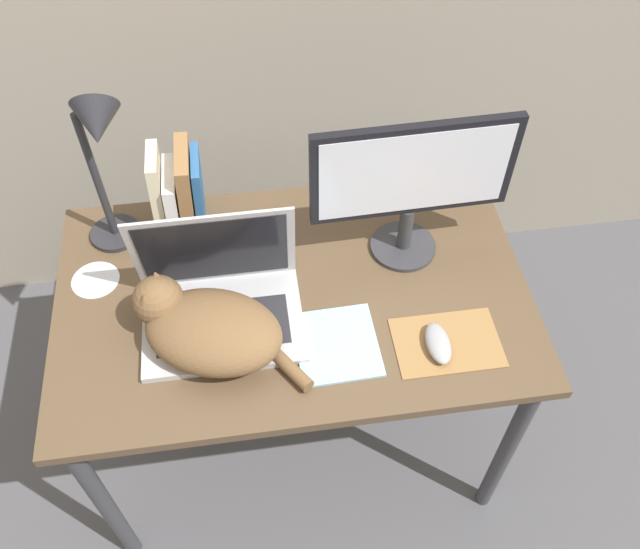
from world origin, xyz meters
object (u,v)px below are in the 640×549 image
desk_lamp (100,150)px  cat (206,327)px  book_row (178,193)px  external_monitor (412,182)px  cd_disc (96,280)px  laptop (221,300)px  notepad (337,344)px  computer_mouse (438,343)px

desk_lamp → cat: bearing=-60.8°
book_row → desk_lamp: 0.25m
external_monitor → book_row: external_monitor is taller
cat → cd_disc: 0.37m
laptop → cat: bearing=-113.4°
laptop → notepad: bearing=-26.4°
computer_mouse → book_row: book_row is taller
cat → external_monitor: external_monitor is taller
desk_lamp → external_monitor: bearing=-9.8°
desk_lamp → notepad: size_ratio=2.23×
computer_mouse → book_row: bearing=139.9°
computer_mouse → notepad: computer_mouse is taller
book_row → notepad: size_ratio=1.18×
laptop → cd_disc: 0.35m
cd_disc → book_row: bearing=36.6°
computer_mouse → book_row: 0.76m
computer_mouse → cd_disc: size_ratio=0.96×
book_row → cd_disc: size_ratio=2.04×
laptop → notepad: size_ratio=1.81×
book_row → cd_disc: book_row is taller
book_row → desk_lamp: bearing=-161.9°
laptop → book_row: size_ratio=1.54×
desk_lamp → computer_mouse: bearing=-31.2°
cat → notepad: bearing=-8.8°
cat → desk_lamp: desk_lamp is taller
cat → laptop: bearing=66.6°
laptop → book_row: laptop is taller
book_row → cd_disc: 0.30m
cat → desk_lamp: size_ratio=0.86×
cat → book_row: book_row is taller
cat → computer_mouse: (0.53, -0.08, -0.05)m
notepad → laptop: bearing=153.6°
cat → notepad: size_ratio=1.92×
computer_mouse → notepad: (-0.23, 0.04, -0.01)m
laptop → desk_lamp: bearing=130.8°
external_monitor → cd_disc: bearing=179.8°
laptop → desk_lamp: 0.44m
computer_mouse → book_row: (-0.58, 0.48, 0.09)m
laptop → cd_disc: bearing=154.5°
desk_lamp → cd_disc: 0.34m
external_monitor → cd_disc: size_ratio=4.06×
notepad → cd_disc: 0.64m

